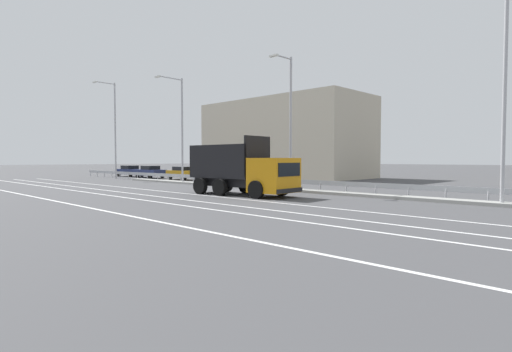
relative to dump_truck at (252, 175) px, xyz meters
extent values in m
plane|color=#424244|center=(-4.06, 2.24, -1.25)|extent=(320.00, 320.00, 0.00)
cube|color=silver|center=(-0.89, -1.86, -1.25)|extent=(64.68, 0.16, 0.01)
cube|color=silver|center=(-0.89, -4.24, -1.25)|extent=(64.68, 0.16, 0.01)
cube|color=silver|center=(-0.89, -5.93, -1.25)|extent=(64.68, 0.16, 0.01)
cube|color=silver|center=(-0.89, -9.49, -1.25)|extent=(64.68, 0.16, 0.01)
cube|color=gray|center=(-4.06, 4.46, -1.16)|extent=(35.58, 1.10, 0.18)
cube|color=#9EA0A5|center=(-4.06, 5.58, -0.63)|extent=(64.68, 0.04, 0.32)
cylinder|color=#ADADB2|center=(-36.11, 5.58, -0.94)|extent=(0.09, 0.09, 0.62)
cylinder|color=#ADADB2|center=(-34.04, 5.58, -0.94)|extent=(0.09, 0.09, 0.62)
cylinder|color=#ADADB2|center=(-31.97, 5.58, -0.94)|extent=(0.09, 0.09, 0.62)
cylinder|color=#ADADB2|center=(-29.90, 5.58, -0.94)|extent=(0.09, 0.09, 0.62)
cylinder|color=#ADADB2|center=(-27.84, 5.58, -0.94)|extent=(0.09, 0.09, 0.62)
cylinder|color=#ADADB2|center=(-25.77, 5.58, -0.94)|extent=(0.09, 0.09, 0.62)
cylinder|color=#ADADB2|center=(-23.70, 5.58, -0.94)|extent=(0.09, 0.09, 0.62)
cylinder|color=#ADADB2|center=(-21.64, 5.58, -0.94)|extent=(0.09, 0.09, 0.62)
cylinder|color=#ADADB2|center=(-19.57, 5.58, -0.94)|extent=(0.09, 0.09, 0.62)
cylinder|color=#ADADB2|center=(-17.50, 5.58, -0.94)|extent=(0.09, 0.09, 0.62)
cylinder|color=#ADADB2|center=(-15.43, 5.58, -0.94)|extent=(0.09, 0.09, 0.62)
cylinder|color=#ADADB2|center=(-13.37, 5.58, -0.94)|extent=(0.09, 0.09, 0.62)
cylinder|color=#ADADB2|center=(-11.30, 5.58, -0.94)|extent=(0.09, 0.09, 0.62)
cylinder|color=#ADADB2|center=(-9.23, 5.58, -0.94)|extent=(0.09, 0.09, 0.62)
cylinder|color=#ADADB2|center=(-7.16, 5.58, -0.94)|extent=(0.09, 0.09, 0.62)
cylinder|color=#ADADB2|center=(-5.10, 5.58, -0.94)|extent=(0.09, 0.09, 0.62)
cylinder|color=#ADADB2|center=(-3.03, 5.58, -0.94)|extent=(0.09, 0.09, 0.62)
cylinder|color=#ADADB2|center=(-0.96, 5.58, -0.94)|extent=(0.09, 0.09, 0.62)
cylinder|color=#ADADB2|center=(1.10, 5.58, -0.94)|extent=(0.09, 0.09, 0.62)
cylinder|color=#ADADB2|center=(3.17, 5.58, -0.94)|extent=(0.09, 0.09, 0.62)
cylinder|color=#ADADB2|center=(5.24, 5.58, -0.94)|extent=(0.09, 0.09, 0.62)
cylinder|color=#ADADB2|center=(7.31, 5.58, -0.94)|extent=(0.09, 0.09, 0.62)
cylinder|color=#ADADB2|center=(9.37, 5.58, -0.94)|extent=(0.09, 0.09, 0.62)
cylinder|color=#ADADB2|center=(11.44, 5.58, -0.94)|extent=(0.09, 0.09, 0.62)
cube|color=orange|center=(1.67, 0.11, 0.06)|extent=(2.35, 2.56, 2.00)
cube|color=black|center=(2.78, 0.19, 0.40)|extent=(0.17, 2.08, 0.76)
cube|color=black|center=(2.81, 0.19, -0.78)|extent=(0.26, 2.37, 0.24)
cube|color=black|center=(-1.98, -0.13, -0.47)|extent=(5.19, 1.67, 0.53)
cube|color=black|center=(-1.98, -0.13, -0.14)|extent=(5.06, 2.64, 0.12)
cube|color=black|center=(-2.05, 0.98, 0.90)|extent=(4.91, 0.43, 1.97)
cube|color=black|center=(-1.91, -1.24, 0.90)|extent=(4.91, 0.43, 1.97)
cube|color=black|center=(0.42, 0.03, 1.15)|extent=(0.25, 2.32, 2.46)
cube|color=black|center=(-4.38, -0.29, 0.90)|extent=(0.25, 2.32, 1.97)
cylinder|color=black|center=(1.26, 1.27, -0.73)|extent=(1.06, 0.39, 1.04)
cylinder|color=black|center=(1.42, -1.09, -0.73)|extent=(1.06, 0.39, 1.04)
cylinder|color=black|center=(-1.68, 1.08, -0.73)|extent=(1.06, 0.39, 1.04)
cylinder|color=black|center=(-1.52, -1.29, -0.73)|extent=(1.06, 0.39, 1.04)
cylinder|color=black|center=(-3.46, 0.96, -0.73)|extent=(1.06, 0.39, 1.04)
cylinder|color=black|center=(-3.31, -1.41, -0.73)|extent=(1.06, 0.39, 1.04)
cylinder|color=white|center=(-5.64, 4.46, -1.10)|extent=(0.16, 0.16, 0.30)
cylinder|color=black|center=(-5.64, 4.46, -0.80)|extent=(0.16, 0.16, 0.30)
cylinder|color=white|center=(-5.64, 4.46, -0.49)|extent=(0.16, 0.16, 0.30)
cylinder|color=black|center=(-5.64, 4.46, -0.19)|extent=(0.16, 0.16, 0.30)
cylinder|color=white|center=(-5.64, 4.46, 0.12)|extent=(0.16, 0.16, 0.30)
cylinder|color=#1E4CB2|center=(-5.64, 4.46, 0.66)|extent=(0.78, 0.03, 0.78)
cylinder|color=white|center=(-5.64, 4.46, 0.66)|extent=(0.84, 0.02, 0.84)
cylinder|color=#ADADB2|center=(-26.53, 4.41, 4.23)|extent=(0.18, 0.18, 10.96)
cylinder|color=#ADADB2|center=(-26.51, 3.25, 9.56)|extent=(0.14, 2.32, 0.10)
cube|color=silver|center=(-26.50, 2.09, 9.48)|extent=(0.70, 0.21, 0.12)
cylinder|color=#ADADB2|center=(-13.60, 4.52, 3.58)|extent=(0.18, 0.18, 9.67)
cylinder|color=#ADADB2|center=(-13.55, 3.23, 8.27)|extent=(0.18, 2.58, 0.10)
cube|color=silver|center=(-13.51, 1.94, 8.19)|extent=(0.71, 0.22, 0.12)
cylinder|color=#ADADB2|center=(-0.66, 4.48, 3.41)|extent=(0.18, 0.18, 9.32)
cylinder|color=#ADADB2|center=(-0.66, 3.60, 7.92)|extent=(0.11, 1.76, 0.10)
cube|color=silver|center=(-0.67, 2.72, 7.84)|extent=(0.70, 0.21, 0.12)
cylinder|color=#ADADB2|center=(12.28, 4.54, 4.14)|extent=(0.18, 0.18, 10.79)
cube|color=navy|center=(-30.42, 8.32, -0.61)|extent=(4.37, 2.06, 0.69)
cube|color=black|center=(-30.55, 8.31, -0.04)|extent=(1.89, 1.68, 0.45)
cylinder|color=black|center=(-29.17, 9.25, -0.95)|extent=(0.61, 0.24, 0.60)
cylinder|color=black|center=(-29.05, 7.57, -0.95)|extent=(0.61, 0.24, 0.60)
cylinder|color=black|center=(-31.80, 9.06, -0.95)|extent=(0.61, 0.24, 0.60)
cylinder|color=black|center=(-31.68, 7.39, -0.95)|extent=(0.61, 0.24, 0.60)
cube|color=navy|center=(-25.40, 8.15, -0.60)|extent=(4.62, 1.75, 0.71)
cube|color=black|center=(-25.26, 8.15, -0.01)|extent=(1.95, 1.52, 0.46)
cylinder|color=black|center=(-26.82, 7.32, -0.95)|extent=(0.60, 0.21, 0.60)
cylinder|color=black|center=(-26.84, 8.94, -0.95)|extent=(0.60, 0.21, 0.60)
cylinder|color=black|center=(-23.97, 7.35, -0.95)|extent=(0.60, 0.21, 0.60)
cylinder|color=black|center=(-23.98, 8.97, -0.95)|extent=(0.60, 0.21, 0.60)
cube|color=#B27A14|center=(-18.84, 8.36, -0.59)|extent=(4.22, 1.77, 0.73)
cube|color=black|center=(-18.97, 8.36, -0.02)|extent=(1.77, 1.56, 0.41)
cylinder|color=black|center=(-17.53, 9.20, -0.95)|extent=(0.60, 0.20, 0.60)
cylinder|color=black|center=(-17.53, 7.52, -0.95)|extent=(0.60, 0.20, 0.60)
cylinder|color=black|center=(-20.15, 9.20, -0.95)|extent=(0.60, 0.20, 0.60)
cylinder|color=black|center=(-20.15, 7.52, -0.95)|extent=(0.60, 0.20, 0.60)
cube|color=silver|center=(-12.51, 8.34, -0.60)|extent=(4.78, 1.74, 0.70)
cube|color=black|center=(-12.37, 8.34, -0.06)|extent=(2.02, 1.49, 0.39)
cylinder|color=black|center=(-14.00, 7.58, -0.95)|extent=(0.60, 0.21, 0.60)
cylinder|color=black|center=(-13.98, 9.15, -0.95)|extent=(0.60, 0.21, 0.60)
cylinder|color=black|center=(-11.05, 7.53, -0.95)|extent=(0.60, 0.21, 0.60)
cylinder|color=black|center=(-11.03, 9.11, -0.95)|extent=(0.60, 0.21, 0.60)
cube|color=#335B33|center=(-6.03, 8.00, -0.63)|extent=(4.47, 1.87, 0.64)
cube|color=black|center=(-6.17, 8.00, -0.09)|extent=(1.89, 1.62, 0.44)
cylinder|color=black|center=(-4.64, 8.84, -0.95)|extent=(0.60, 0.21, 0.60)
cylinder|color=black|center=(-4.66, 7.12, -0.95)|extent=(0.60, 0.21, 0.60)
cylinder|color=black|center=(-7.40, 8.87, -0.95)|extent=(0.60, 0.21, 0.60)
cylinder|color=black|center=(-7.42, 7.16, -0.95)|extent=(0.60, 0.21, 0.60)
cube|color=#B7AD99|center=(-15.99, 21.95, 3.57)|extent=(21.43, 9.89, 9.64)
camera|label=1|loc=(17.08, -17.21, 0.97)|focal=28.00mm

